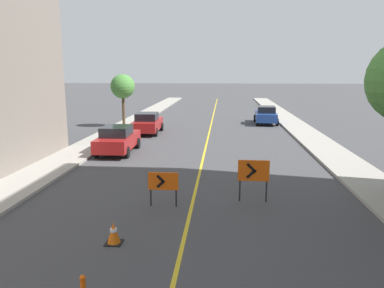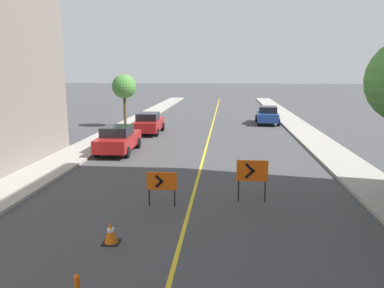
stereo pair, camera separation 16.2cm
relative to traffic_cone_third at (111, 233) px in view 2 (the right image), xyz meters
name	(u,v)px [view 2 (the right image)]	position (x,y,z in m)	size (l,w,h in m)	color
lane_stripe	(211,132)	(1.91, 19.64, -0.30)	(0.12, 71.16, 0.01)	gold
sidewalk_left	(120,130)	(-5.38, 19.64, -0.23)	(2.29, 71.16, 0.14)	#9E998E
sidewalk_right	(305,132)	(9.20, 19.64, -0.23)	(2.29, 71.16, 0.14)	#9E998E
traffic_cone_third	(111,233)	(0.00, 0.00, 0.00)	(0.46, 0.46, 0.61)	black
arrow_barricade_primary	(162,183)	(0.92, 2.98, 0.57)	(1.06, 0.09, 1.24)	#EF560C
arrow_barricade_secondary	(252,173)	(4.10, 3.76, 0.80)	(1.13, 0.09, 1.55)	#EF560C
parked_car_curb_near	(118,139)	(-3.12, 11.47, 0.50)	(1.94, 4.33, 1.59)	maroon
parked_car_curb_mid	(149,123)	(-2.77, 18.43, 0.50)	(1.95, 4.35, 1.59)	maroon
parked_car_curb_far	(267,115)	(6.82, 24.59, 0.50)	(2.05, 4.40, 1.59)	navy
street_tree_left_near	(124,87)	(-5.49, 21.71, 3.09)	(2.03, 2.03, 4.30)	#4C3823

